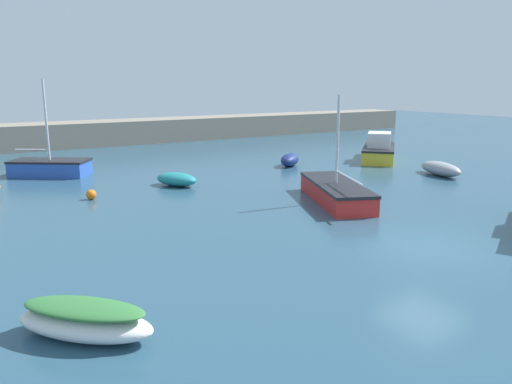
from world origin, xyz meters
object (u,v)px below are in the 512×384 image
sailboat_twin_hulled (336,192)px  sailboat_short_mast (50,167)px  rowboat_white_midwater (441,169)px  rowboat_with_red_cover (85,320)px  dinghy_near_pier (177,179)px  motorboat_with_cabin (379,150)px  fishing_dinghy_green (290,160)px  mooring_buoy_orange (91,195)px

sailboat_twin_hulled → sailboat_short_mast: sailboat_short_mast is taller
rowboat_white_midwater → rowboat_with_red_cover: size_ratio=1.11×
rowboat_with_red_cover → sailboat_twin_hulled: bearing=-106.0°
rowboat_white_midwater → sailboat_short_mast: bearing=-107.4°
sailboat_short_mast → dinghy_near_pier: (4.79, -6.26, -0.15)m
dinghy_near_pier → motorboat_with_cabin: motorboat_with_cabin is taller
sailboat_short_mast → fishing_dinghy_green: sailboat_short_mast is taller
sailboat_twin_hulled → rowboat_white_midwater: 9.24m
sailboat_short_mast → motorboat_with_cabin: size_ratio=0.94×
sailboat_twin_hulled → motorboat_with_cabin: (10.32, 7.55, 0.23)m
motorboat_with_cabin → fishing_dinghy_green: bearing=127.1°
sailboat_short_mast → rowboat_with_red_cover: size_ratio=1.78×
rowboat_white_midwater → fishing_dinghy_green: size_ratio=1.39×
rowboat_with_red_cover → dinghy_near_pier: 15.13m
sailboat_twin_hulled → motorboat_with_cabin: sailboat_twin_hulled is taller
rowboat_white_midwater → motorboat_with_cabin: (1.23, 5.87, 0.30)m
dinghy_near_pier → mooring_buoy_orange: 4.45m
sailboat_twin_hulled → sailboat_short_mast: (-9.24, 13.07, 0.04)m
motorboat_with_cabin → fishing_dinghy_green: 6.54m
sailboat_twin_hulled → dinghy_near_pier: sailboat_twin_hulled is taller
rowboat_white_midwater → dinghy_near_pier: (-13.54, 5.13, -0.04)m
dinghy_near_pier → fishing_dinghy_green: size_ratio=1.11×
sailboat_twin_hulled → rowboat_with_red_cover: 13.61m
sailboat_short_mast → mooring_buoy_orange: (0.41, -7.02, -0.26)m
rowboat_with_red_cover → dinghy_near_pier: size_ratio=1.13×
rowboat_with_red_cover → mooring_buoy_orange: size_ratio=6.57×
mooring_buoy_orange → rowboat_with_red_cover: bearing=-104.8°
sailboat_short_mast → fishing_dinghy_green: 13.84m
mooring_buoy_orange → sailboat_twin_hulled: bearing=-34.4°
rowboat_white_midwater → mooring_buoy_orange: 18.45m
fishing_dinghy_green → sailboat_twin_hulled: bearing=25.6°
rowboat_white_midwater → motorboat_with_cabin: 6.01m
fishing_dinghy_green → dinghy_near_pier: bearing=-27.4°
mooring_buoy_orange → dinghy_near_pier: bearing=9.8°
sailboat_short_mast → fishing_dinghy_green: size_ratio=2.23×
motorboat_with_cabin → sailboat_twin_hulled: bearing=173.7°
sailboat_short_mast → motorboat_with_cabin: (19.56, -5.53, 0.19)m
dinghy_near_pier → motorboat_with_cabin: size_ratio=0.47×
rowboat_white_midwater → mooring_buoy_orange: (-17.92, 4.38, -0.15)m
rowboat_white_midwater → fishing_dinghy_green: 8.76m
rowboat_with_red_cover → fishing_dinghy_green: (15.99, 14.99, 0.01)m
sailboat_twin_hulled → fishing_dinghy_green: (3.90, 8.73, -0.06)m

